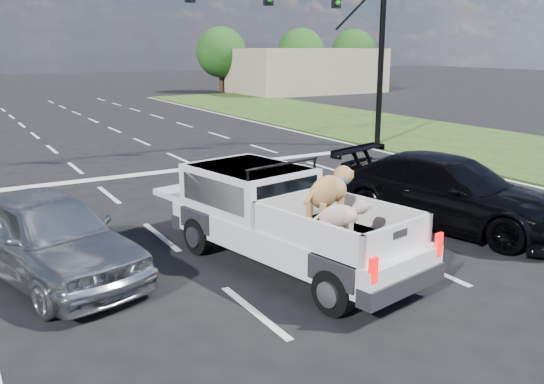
{
  "coord_description": "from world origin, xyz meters",
  "views": [
    {
      "loc": [
        -5.5,
        -6.88,
        3.84
      ],
      "look_at": [
        -0.27,
        2.0,
        1.21
      ],
      "focal_mm": 38.0,
      "sensor_mm": 36.0,
      "label": 1
    }
  ],
  "objects_px": {
    "black_coupe": "(450,192)",
    "pickup_truck": "(284,217)",
    "traffic_signal": "(331,20)",
    "silver_sedan": "(48,236)"
  },
  "relations": [
    {
      "from": "black_coupe",
      "to": "pickup_truck",
      "type": "bearing_deg",
      "value": 166.02
    },
    {
      "from": "traffic_signal",
      "to": "black_coupe",
      "type": "xyz_separation_m",
      "value": [
        -3.25,
        -8.94,
        -3.97
      ]
    },
    {
      "from": "pickup_truck",
      "to": "black_coupe",
      "type": "relative_size",
      "value": 1.0
    },
    {
      "from": "pickup_truck",
      "to": "black_coupe",
      "type": "distance_m",
      "value": 4.31
    },
    {
      "from": "pickup_truck",
      "to": "black_coupe",
      "type": "bearing_deg",
      "value": -9.21
    },
    {
      "from": "silver_sedan",
      "to": "black_coupe",
      "type": "distance_m",
      "value": 8.15
    },
    {
      "from": "traffic_signal",
      "to": "black_coupe",
      "type": "relative_size",
      "value": 1.74
    },
    {
      "from": "traffic_signal",
      "to": "silver_sedan",
      "type": "relative_size",
      "value": 2.07
    },
    {
      "from": "silver_sedan",
      "to": "pickup_truck",
      "type": "bearing_deg",
      "value": -37.68
    },
    {
      "from": "silver_sedan",
      "to": "black_coupe",
      "type": "relative_size",
      "value": 0.84
    }
  ]
}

